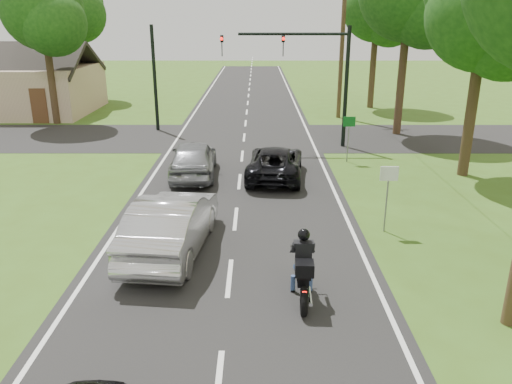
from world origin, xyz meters
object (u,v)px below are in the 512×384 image
at_px(silver_sedan, 171,224).
at_px(sign_white, 388,183).
at_px(utility_pole_far, 342,39).
at_px(motorcycle_rider, 303,272).
at_px(dark_suv, 275,162).
at_px(silver_suv, 193,158).
at_px(traffic_signal, 310,65).
at_px(sign_green, 349,128).

relative_size(silver_sedan, sign_white, 2.38).
bearing_deg(utility_pole_far, motorcycle_rider, -100.86).
relative_size(dark_suv, silver_suv, 1.04).
bearing_deg(traffic_signal, dark_suv, -109.04).
relative_size(motorcycle_rider, silver_sedan, 0.41).
height_order(silver_suv, sign_white, sign_white).
distance_m(traffic_signal, sign_green, 4.24).
xyz_separation_m(traffic_signal, utility_pole_far, (2.86, 8.00, 0.95)).
height_order(traffic_signal, utility_pole_far, utility_pole_far).
distance_m(silver_suv, sign_white, 8.83).
relative_size(motorcycle_rider, traffic_signal, 0.33).
distance_m(utility_pole_far, sign_white, 19.39).
bearing_deg(silver_suv, sign_green, -164.08).
distance_m(dark_suv, sign_green, 4.27).
height_order(sign_white, sign_green, same).
bearing_deg(traffic_signal, motorcycle_rider, -95.91).
bearing_deg(sign_green, silver_sedan, -125.08).
xyz_separation_m(sign_white, sign_green, (0.20, 8.00, 0.00)).
bearing_deg(sign_white, silver_sedan, -167.65).
distance_m(motorcycle_rider, silver_suv, 10.44).
bearing_deg(silver_suv, silver_sedan, 89.71).
distance_m(dark_suv, silver_suv, 3.42).
xyz_separation_m(silver_sedan, sign_green, (6.60, 9.40, 0.75)).
height_order(motorcycle_rider, silver_suv, motorcycle_rider).
bearing_deg(sign_green, sign_white, -91.43).
bearing_deg(utility_pole_far, sign_green, -96.73).
xyz_separation_m(dark_suv, silver_sedan, (-3.18, -7.02, 0.18)).
bearing_deg(sign_green, dark_suv, -145.20).
distance_m(dark_suv, traffic_signal, 6.68).
height_order(traffic_signal, sign_white, traffic_signal).
bearing_deg(silver_suv, utility_pole_far, -123.79).
distance_m(dark_suv, utility_pole_far, 14.88).
bearing_deg(sign_green, traffic_signal, 117.38).
distance_m(silver_suv, traffic_signal, 8.18).
xyz_separation_m(motorcycle_rider, silver_sedan, (-3.48, 2.59, 0.14)).
height_order(silver_suv, utility_pole_far, utility_pole_far).
height_order(dark_suv, sign_white, sign_white).
bearing_deg(sign_white, traffic_signal, 97.05).
xyz_separation_m(silver_suv, traffic_signal, (5.28, 5.26, 3.35)).
xyz_separation_m(dark_suv, sign_white, (3.23, -5.62, 0.93)).
distance_m(dark_suv, sign_white, 6.55).
xyz_separation_m(silver_suv, sign_white, (6.65, -5.75, 0.82)).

